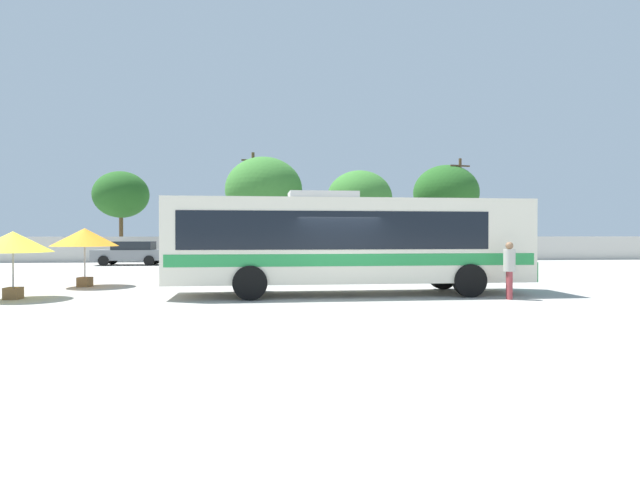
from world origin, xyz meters
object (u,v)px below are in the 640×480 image
Objects in this scene: parked_car_rightmost_black at (428,252)px; roadside_tree_midleft at (264,190)px; roadside_tree_right at (446,193)px; attendant_by_bus_door at (509,267)px; vendor_umbrella_near_gate_yellow at (13,243)px; coach_bus_cream_green at (345,240)px; parked_car_third_dark_blue at (333,253)px; roadside_tree_left at (121,195)px; roadside_tree_midright at (359,198)px; vendor_umbrella_secondary_orange at (85,238)px; utility_pole_far at (460,206)px; parked_car_second_white at (219,252)px; utility_pole_near at (253,204)px; parked_car_leftmost_grey at (131,253)px.

parked_car_rightmost_black is 0.59× the size of roadside_tree_midleft.
roadside_tree_right reaches higher than parked_car_rightmost_black.
roadside_tree_right is (7.82, 27.96, 4.48)m from attendant_by_bus_door.
vendor_umbrella_near_gate_yellow reaches higher than attendant_by_bus_door.
parked_car_rightmost_black is (8.32, 17.51, -0.98)m from coach_bus_cream_green.
roadside_tree_left is (-16.22, 9.62, 4.45)m from parked_car_third_dark_blue.
coach_bus_cream_green is at bearing -101.33° from roadside_tree_midright.
vendor_umbrella_secondary_orange is 0.53× the size of parked_car_rightmost_black.
utility_pole_far is 1.04× the size of roadside_tree_midleft.
coach_bus_cream_green is at bearing -73.02° from parked_car_second_white.
roadside_tree_left reaches higher than parked_car_third_dark_blue.
roadside_tree_left is (-27.73, 2.42, 0.91)m from utility_pole_far.
roadside_tree_midright is (7.44, -0.01, -0.60)m from roadside_tree_midleft.
coach_bus_cream_green is at bearing -83.50° from roadside_tree_midleft.
parked_car_second_white reaches higher than parked_car_third_dark_blue.
vendor_umbrella_secondary_orange is at bearing -103.91° from parked_car_second_white.
attendant_by_bus_door is 26.95m from roadside_tree_midleft.
roadside_tree_midright is (-0.01, 25.52, 3.80)m from attendant_by_bus_door.
roadside_tree_midright is at bearing -11.44° from roadside_tree_left.
parked_car_leftmost_grey is at bearing -138.22° from utility_pole_near.
coach_bus_cream_green is 24.11m from roadside_tree_midleft.
roadside_tree_midright is 8.23m from roadside_tree_right.
attendant_by_bus_door is 0.40× the size of parked_car_third_dark_blue.
parked_car_second_white is 7.58m from parked_car_third_dark_blue.
parked_car_second_white is at bearing -160.83° from utility_pole_far.
coach_bus_cream_green is 1.66× the size of roadside_tree_left.
vendor_umbrella_near_gate_yellow is at bearing 174.04° from attendant_by_bus_door.
vendor_umbrella_near_gate_yellow is 28.32m from roadside_tree_left.
roadside_tree_midleft is at bearing 150.71° from parked_car_rightmost_black.
parked_car_second_white is 13.28m from roadside_tree_left.
utility_pole_near reaches higher than vendor_umbrella_near_gate_yellow.
roadside_tree_right is (7.83, 2.44, 0.68)m from roadside_tree_midright.
parked_car_leftmost_grey is at bearing -174.09° from parked_car_second_white.
attendant_by_bus_door is 0.71× the size of vendor_umbrella_secondary_orange.
vendor_umbrella_near_gate_yellow is at bearing -81.65° from roadside_tree_left.
attendant_by_bus_door is at bearing -73.72° from roadside_tree_midleft.
roadside_tree_right reaches higher than parked_car_third_dark_blue.
parked_car_second_white is at bearing 106.98° from coach_bus_cream_green.
roadside_tree_midleft is at bearing 96.50° from coach_bus_cream_green.
vendor_umbrella_secondary_orange is at bearing -141.59° from parked_car_rightmost_black.
roadside_tree_midleft is at bearing 71.74° from vendor_umbrella_secondary_orange.
roadside_tree_left is 0.90× the size of roadside_tree_midleft.
roadside_tree_left is at bearing 133.75° from parked_car_second_white.
coach_bus_cream_green is 19.36m from parked_car_second_white.
parked_car_rightmost_black is at bearing -29.29° from roadside_tree_midleft.
roadside_tree_midleft is at bearing 34.26° from parked_car_leftmost_grey.
attendant_by_bus_door is at bearing -72.67° from utility_pole_near.
roadside_tree_right is (15.28, 2.44, 0.08)m from roadside_tree_midleft.
roadside_tree_left reaches higher than coach_bus_cream_green.
roadside_tree_midright is at bearing 57.99° from vendor_umbrella_near_gate_yellow.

